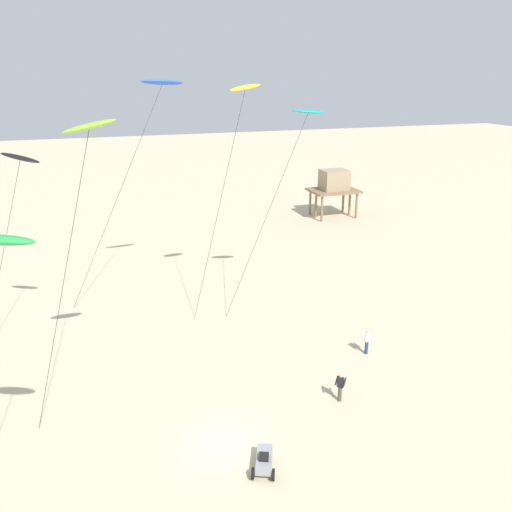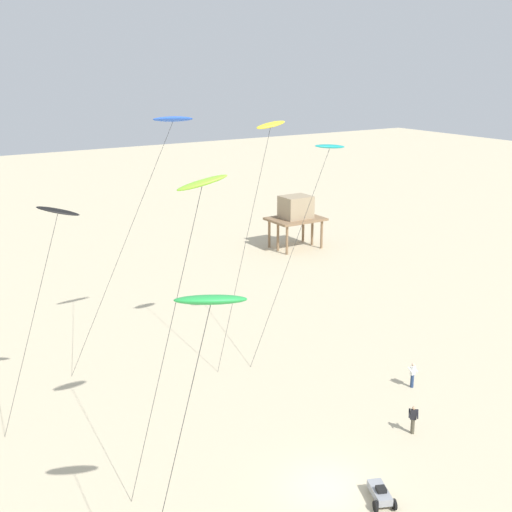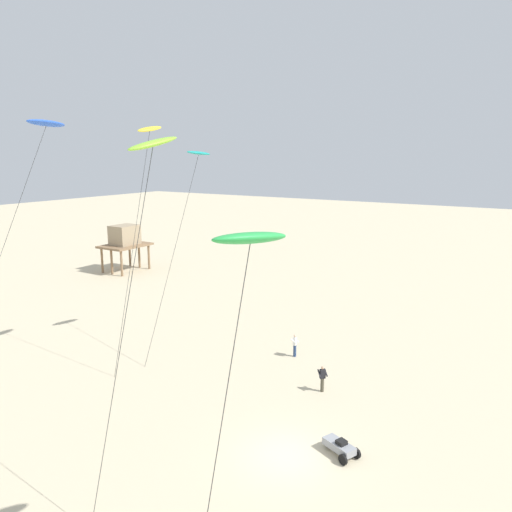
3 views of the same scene
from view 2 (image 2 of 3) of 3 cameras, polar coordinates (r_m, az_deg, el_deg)
name	(u,v)px [view 2 (image 2 of 3)]	position (r m, az deg, el deg)	size (l,w,h in m)	color
ground_plane	(327,487)	(34.65, 6.06, -18.95)	(260.00, 260.00, 0.00)	beige
kite_blue	(172,121)	(44.03, -7.13, 11.28)	(9.20, 1.24, 16.65)	blue
kite_black	(57,216)	(36.81, -16.56, 3.31)	(5.02, 1.14, 12.75)	black
kite_teal	(329,149)	(44.70, 6.21, 8.99)	(7.01, 1.02, 14.75)	teal
kite_yellow	(270,129)	(42.67, 1.19, 10.77)	(4.95, 0.80, 16.42)	yellow
kite_lime	(201,186)	(29.41, -4.66, 5.92)	(5.21, 1.12, 15.22)	#8CD833
kite_green	(210,302)	(22.95, -3.90, -3.89)	(4.57, 1.66, 12.42)	green
kite_flyer_nearest	(413,419)	(39.11, 13.21, -13.32)	(0.73, 0.73, 1.67)	#4C4738
kite_flyer_middle	(413,374)	(44.08, 13.16, -9.76)	(0.59, 0.57, 1.67)	navy
stilt_house	(296,211)	(73.22, 3.40, 3.83)	(5.78, 4.27, 5.80)	#846647
beach_buggy	(380,493)	(33.86, 10.49, -19.21)	(1.50, 2.11, 0.82)	gray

